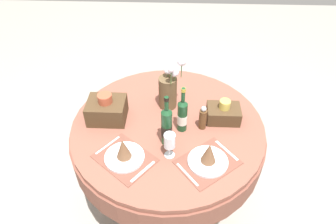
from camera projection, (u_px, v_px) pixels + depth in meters
ground at (168, 189)px, 2.55m from camera, size 8.00×8.00×0.00m
dining_table at (168, 138)px, 2.13m from camera, size 1.33×1.33×0.77m
place_setting_left at (124, 153)px, 1.79m from camera, size 0.43×0.42×0.16m
place_setting_right at (208, 157)px, 1.76m from camera, size 0.43×0.41×0.16m
flower_vase at (169, 89)px, 2.08m from camera, size 0.18×0.15×0.39m
wine_bottle_left at (167, 126)px, 1.82m from camera, size 0.07×0.07×0.37m
wine_bottle_centre at (182, 115)px, 1.92m from camera, size 0.07×0.07×0.34m
wine_glass_right at (170, 141)px, 1.76m from camera, size 0.07×0.07×0.18m
pepper_mill at (203, 118)px, 1.96m from camera, size 0.05×0.05×0.18m
woven_basket_side_left at (107, 109)px, 2.03m from camera, size 0.25×0.21×0.20m
woven_basket_side_right at (223, 113)px, 2.04m from camera, size 0.22×0.16×0.16m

